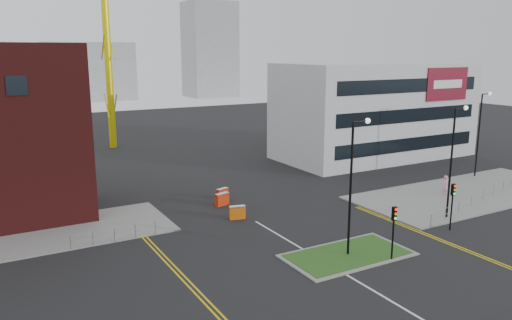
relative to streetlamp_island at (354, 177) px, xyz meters
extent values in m
plane|color=black|center=(-2.22, -8.00, -5.41)|extent=(200.00, 200.00, 0.00)
cube|color=slate|center=(19.78, 6.00, -5.35)|extent=(24.00, 10.00, 0.12)
cube|color=slate|center=(-0.22, 0.00, -5.37)|extent=(8.60, 4.60, 0.08)
cube|color=#244717|center=(-0.22, 0.00, -5.35)|extent=(8.00, 4.00, 0.12)
cube|color=black|center=(-18.22, 14.98, 5.59)|extent=(1.40, 0.10, 1.40)
cube|color=#B8BBBD|center=(23.78, 24.00, 0.59)|extent=(25.00, 12.00, 12.00)
cube|color=black|center=(23.78, 17.98, -2.92)|extent=(22.00, 0.10, 1.60)
cube|color=black|center=(23.78, 17.98, 0.59)|extent=(22.00, 0.10, 1.60)
cube|color=black|center=(23.78, 17.98, 4.09)|extent=(22.00, 0.10, 1.60)
cube|color=maroon|center=(29.78, 17.92, 4.09)|extent=(7.00, 0.15, 4.00)
cube|color=white|center=(29.78, 17.82, 4.09)|extent=(5.00, 0.05, 1.00)
cylinder|color=yellow|center=(-4.22, 47.00, 11.93)|extent=(1.00, 1.00, 34.68)
cylinder|color=black|center=(-0.22, 0.00, -0.91)|extent=(0.16, 0.16, 9.00)
cylinder|color=black|center=(0.38, 0.00, 3.59)|extent=(1.20, 0.10, 0.10)
sphere|color=silver|center=(0.98, 0.00, 3.59)|extent=(0.36, 0.36, 0.36)
cylinder|color=black|center=(11.78, 2.00, -0.91)|extent=(0.16, 0.16, 9.00)
cylinder|color=black|center=(12.38, 2.00, 3.59)|extent=(1.20, 0.10, 0.10)
sphere|color=silver|center=(12.98, 2.00, 3.59)|extent=(0.36, 0.36, 0.36)
cylinder|color=black|center=(25.78, 10.00, -0.91)|extent=(0.16, 0.16, 9.00)
cylinder|color=black|center=(26.38, 10.00, 3.59)|extent=(1.20, 0.10, 0.10)
sphere|color=silver|center=(26.98, 10.00, 3.59)|extent=(0.36, 0.36, 0.36)
cylinder|color=black|center=(1.78, -2.00, -3.91)|extent=(0.12, 0.12, 3.00)
cube|color=black|center=(1.78, -2.00, -2.21)|extent=(0.28, 0.22, 0.90)
sphere|color=red|center=(1.78, -2.13, -1.91)|extent=(0.18, 0.18, 0.18)
sphere|color=orange|center=(1.78, -2.13, -2.21)|extent=(0.18, 0.18, 0.18)
sphere|color=#0CCC33|center=(1.78, -2.13, -2.51)|extent=(0.18, 0.18, 0.18)
cylinder|color=black|center=(9.78, 0.00, -3.91)|extent=(0.12, 0.12, 3.00)
cube|color=black|center=(9.78, 0.00, -2.21)|extent=(0.28, 0.22, 0.90)
sphere|color=red|center=(9.78, -0.13, -1.91)|extent=(0.18, 0.18, 0.18)
sphere|color=orange|center=(9.78, -0.13, -2.21)|extent=(0.18, 0.18, 0.18)
sphere|color=#0CCC33|center=(9.78, -0.13, -2.51)|extent=(0.18, 0.18, 0.18)
cylinder|color=gray|center=(-13.22, 10.00, -4.36)|extent=(6.00, 0.04, 0.04)
cylinder|color=gray|center=(-13.22, 10.00, -4.86)|extent=(6.00, 0.04, 0.04)
cylinder|color=gray|center=(-16.22, 10.00, -4.86)|extent=(0.05, 0.05, 1.10)
cylinder|color=gray|center=(-10.22, 10.00, -4.86)|extent=(0.05, 0.05, 1.10)
cylinder|color=gray|center=(18.28, 3.50, -4.36)|extent=(19.01, 5.04, 0.04)
cylinder|color=gray|center=(18.28, 3.50, -4.86)|extent=(19.01, 5.04, 0.04)
cylinder|color=gray|center=(8.78, 1.00, -4.86)|extent=(0.05, 0.05, 1.10)
cube|color=silver|center=(-2.22, -6.00, -5.41)|extent=(0.15, 30.00, 0.01)
cube|color=gold|center=(-11.22, 2.00, -5.41)|extent=(0.12, 24.00, 0.01)
cube|color=gold|center=(-10.92, 2.00, -5.41)|extent=(0.12, 24.00, 0.01)
cube|color=gold|center=(7.28, -2.00, -5.41)|extent=(0.12, 20.00, 0.01)
cube|color=gold|center=(7.58, -2.00, -5.41)|extent=(0.12, 20.00, 0.01)
cube|color=gray|center=(7.78, 122.00, 2.59)|extent=(24.00, 12.00, 16.00)
cube|color=gray|center=(42.78, 117.00, 8.59)|extent=(14.00, 12.00, 28.00)
cube|color=gray|center=(-10.22, 132.00, 0.59)|extent=(30.00, 12.00, 12.00)
imported|color=pink|center=(16.94, 6.50, -4.41)|extent=(0.73, 0.48, 2.00)
cube|color=#D2560B|center=(-3.22, 10.30, -4.87)|extent=(1.38, 0.72, 1.09)
cube|color=silver|center=(-3.22, 10.30, -4.37)|extent=(1.38, 0.72, 0.13)
cube|color=red|center=(-2.71, 14.22, -4.86)|extent=(1.40, 0.79, 1.11)
cube|color=silver|center=(-2.71, 14.22, -4.36)|extent=(1.40, 0.79, 0.13)
cube|color=red|center=(-1.82, 16.00, -4.91)|extent=(1.27, 0.75, 1.00)
cube|color=silver|center=(-1.82, 16.00, -4.46)|extent=(1.27, 0.75, 0.12)
camera|label=1|loc=(-20.94, -24.19, 7.89)|focal=35.00mm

